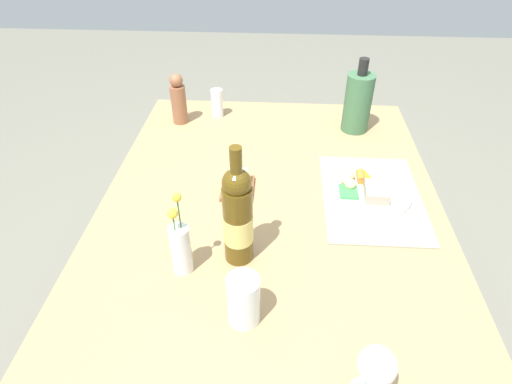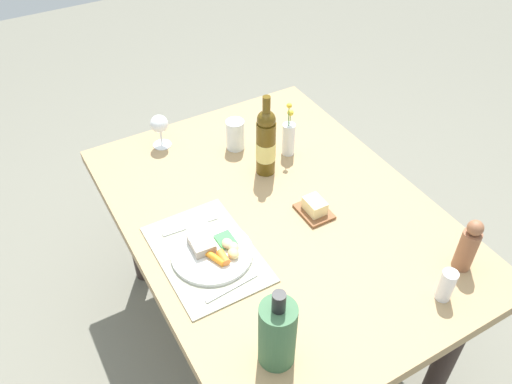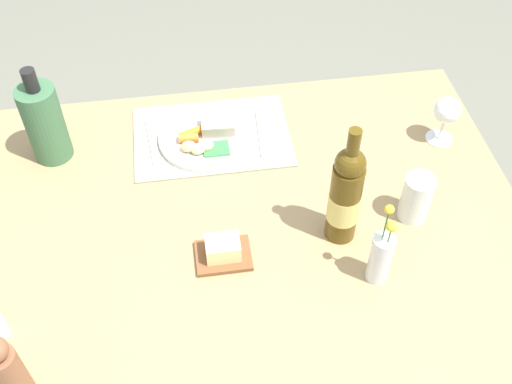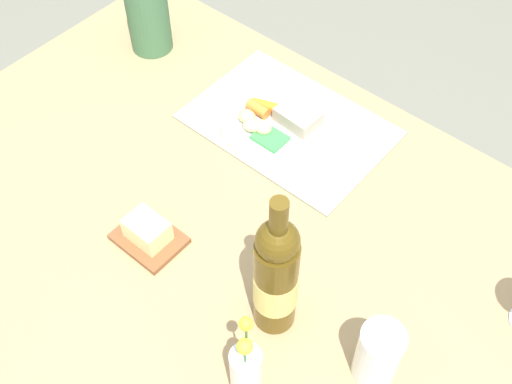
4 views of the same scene
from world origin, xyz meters
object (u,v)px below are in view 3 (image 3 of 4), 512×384
Objects in this scene: dinner_plate at (207,137)px; wine_glass at (447,112)px; wine_bottle at (345,195)px; pepper_mill at (8,370)px; fork at (261,131)px; cooler_bottle at (44,122)px; knife at (152,142)px; dining_table at (246,243)px; butter_dish at (223,251)px; water_tumbler at (415,200)px; flower_vase at (381,256)px.

dinner_plate is 0.65m from wine_glass.
pepper_mill is at bearing 22.66° from wine_bottle.
cooler_bottle is (0.57, -0.00, 0.11)m from fork.
cooler_bottle is (0.26, -0.00, 0.11)m from knife.
wine_glass is at bearing -159.94° from dining_table.
dining_table is at bearing -143.17° from pepper_mill.
water_tumbler reaches higher than butter_dish.
dining_table is 4.18× the size of wine_bottle.
knife is at bearing -54.02° from dining_table.
cooler_bottle is at bearing -28.43° from wine_bottle.
cooler_bottle is 1.17× the size of flower_vase.
dinner_plate is at bearing -123.01° from pepper_mill.
wine_glass reaches higher than fork.
wine_glass is (-0.58, -0.21, 0.20)m from dining_table.
dinner_plate is at bearing 170.58° from knife.
wine_glass is 0.59× the size of flower_vase.
butter_dish is at bearing 7.20° from water_tumbler.
cooler_bottle is 1.97× the size of wine_glass.
flower_vase is (0.14, 0.17, 0.02)m from water_tumbler.
dining_table is 10.76× the size of butter_dish.
fork is (-0.09, -0.31, 0.10)m from dining_table.
cooler_bottle reaches higher than knife.
water_tumbler is 0.31m from wine_glass.
flower_vase is (-0.05, 0.14, -0.06)m from wine_bottle.
dining_table is at bearing 120.80° from knife.
fork is at bearing -11.06° from wine_glass.
flower_vase reaches higher than dinner_plate.
dinner_plate is at bearing -35.40° from water_tumbler.
wine_glass is 0.52m from flower_vase.
dinner_plate is 1.34× the size of fork.
fork is at bearing -47.16° from water_tumbler.
knife is 0.60m from wine_bottle.
knife is at bearing -40.77° from wine_bottle.
dining_table is 5.83× the size of flower_vase.
wine_glass reaches higher than water_tumbler.
wine_bottle is (-0.22, 0.08, 0.23)m from dining_table.
cooler_bottle reaches higher than dinner_plate.
fork is 1.40× the size of wine_glass.
butter_dish is 0.91× the size of wine_glass.
cooler_bottle is at bearing -44.68° from butter_dish.
wine_bottle is 1.68× the size of pepper_mill.
dinner_plate is 0.61m from flower_vase.
cooler_bottle is 0.84× the size of wine_bottle.
wine_bottle reaches higher than flower_vase.
pepper_mill is at bearing 56.99° from dinner_plate.
flower_vase is (-0.34, 0.11, 0.05)m from butter_dish.
dinner_plate is 1.45× the size of knife.
fork is at bearing -70.55° from wine_bottle.
knife reaches higher than dining_table.
wine_bottle is 0.46m from wine_glass.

